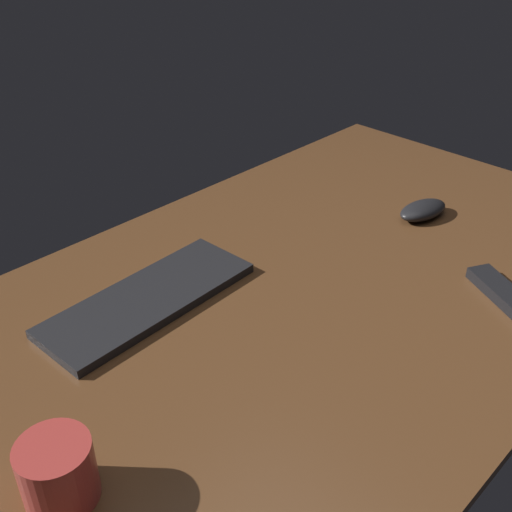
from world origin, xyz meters
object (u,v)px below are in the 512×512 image
Objects in this scene: keyboard at (148,299)px; tv_remote at (508,297)px; coffee_mug at (58,472)px; computer_mouse at (423,210)px.

tv_remote is at bearing -47.99° from keyboard.
tv_remote is 2.00× the size of coffee_mug.
computer_mouse is (58.80, -17.03, 0.83)cm from keyboard.
computer_mouse reaches higher than tv_remote.
keyboard is 61.22cm from computer_mouse.
coffee_mug is at bearing -165.50° from computer_mouse.
computer_mouse is at bearing -3.44° from tv_remote.
coffee_mug reaches higher than tv_remote.
computer_mouse reaches higher than keyboard.
keyboard is 3.15× the size of computer_mouse.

